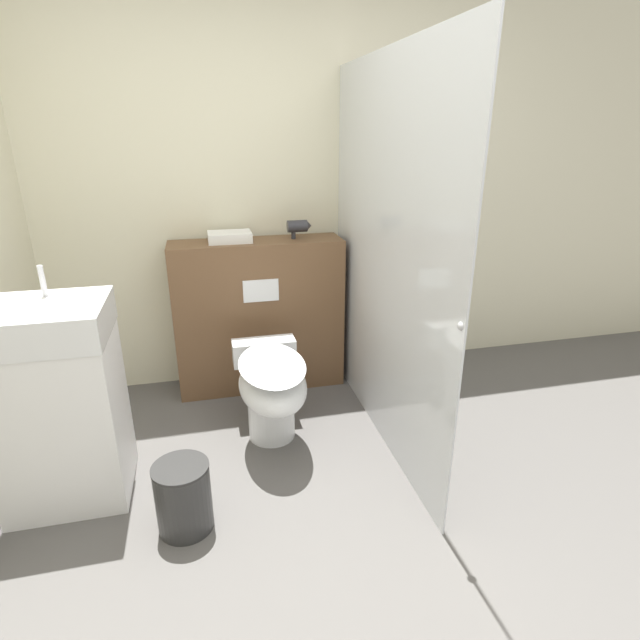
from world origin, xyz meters
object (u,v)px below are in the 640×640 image
at_px(toilet, 271,388).
at_px(waste_bin, 183,497).
at_px(hair_drier, 299,227).
at_px(sink_vanity, 59,404).

relative_size(toilet, waste_bin, 2.16).
relative_size(hair_drier, waste_bin, 0.48).
xyz_separation_m(sink_vanity, hair_drier, (1.30, 0.89, 0.59)).
distance_m(toilet, sink_vanity, 1.03).
bearing_deg(hair_drier, sink_vanity, -145.60).
distance_m(toilet, hair_drier, 1.06).
distance_m(sink_vanity, hair_drier, 1.68).
bearing_deg(toilet, sink_vanity, -168.76).
distance_m(hair_drier, waste_bin, 1.74).
relative_size(toilet, hair_drier, 4.47).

